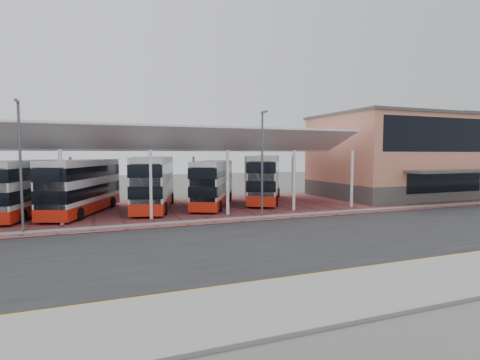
{
  "coord_description": "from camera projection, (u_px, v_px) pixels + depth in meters",
  "views": [
    {
      "loc": [
        -9.82,
        -19.48,
        4.89
      ],
      "look_at": [
        0.48,
        7.02,
        2.9
      ],
      "focal_mm": 28.0,
      "sensor_mm": 36.0,
      "label": 1
    }
  ],
  "objects": [
    {
      "name": "north_kerb",
      "position": [
        238.0,
        219.0,
        27.76
      ],
      "size": [
        120.0,
        0.8,
        0.14
      ],
      "primitive_type": "cube",
      "color": "slate",
      "rests_on": "ground"
    },
    {
      "name": "warehouse",
      "position": [
        472.0,
        152.0,
        61.3
      ],
      "size": [
        30.5,
        20.5,
        10.25
      ],
      "color": "slate",
      "rests_on": "ground"
    },
    {
      "name": "bus_2",
      "position": [
        83.0,
        187.0,
        30.33
      ],
      "size": [
        6.19,
        10.7,
        4.35
      ],
      "rotation": [
        0.0,
        0.0,
        -0.38
      ],
      "color": "silver",
      "rests_on": "forecourt"
    },
    {
      "name": "bus_5",
      "position": [
        265.0,
        179.0,
        37.99
      ],
      "size": [
        7.67,
        11.14,
        4.65
      ],
      "rotation": [
        0.0,
        0.0,
        -0.5
      ],
      "color": "silver",
      "rests_on": "forecourt"
    },
    {
      "name": "canopy",
      "position": [
        142.0,
        143.0,
        32.39
      ],
      "size": [
        37.0,
        11.63,
        7.07
      ],
      "color": "white",
      "rests_on": "ground"
    },
    {
      "name": "yellow_line_far",
      "position": [
        347.0,
        269.0,
        15.77
      ],
      "size": [
        120.0,
        0.12,
        0.01
      ],
      "primitive_type": "cube",
      "color": "#E79A00",
      "rests_on": "road"
    },
    {
      "name": "bus_1",
      "position": [
        25.0,
        188.0,
        29.32
      ],
      "size": [
        4.94,
        10.77,
        4.33
      ],
      "rotation": [
        0.0,
        0.0,
        -0.25
      ],
      "color": "silver",
      "rests_on": "forecourt"
    },
    {
      "name": "yellow_line_near",
      "position": [
        352.0,
        271.0,
        15.49
      ],
      "size": [
        120.0,
        0.12,
        0.01
      ],
      "primitive_type": "cube",
      "color": "#E79A00",
      "rests_on": "road"
    },
    {
      "name": "ground",
      "position": [
        276.0,
        237.0,
        22.0
      ],
      "size": [
        140.0,
        140.0,
        0.0
      ],
      "primitive_type": "plane",
      "color": "#484B46"
    },
    {
      "name": "bus_4",
      "position": [
        213.0,
        184.0,
        34.52
      ],
      "size": [
        6.65,
        10.11,
        4.18
      ],
      "rotation": [
        0.0,
        0.0,
        -0.47
      ],
      "color": "silver",
      "rests_on": "forecourt"
    },
    {
      "name": "sidewalk",
      "position": [
        387.0,
        286.0,
        13.63
      ],
      "size": [
        120.0,
        4.0,
        0.14
      ],
      "primitive_type": "cube",
      "color": "slate",
      "rests_on": "ground"
    },
    {
      "name": "forecourt",
      "position": [
        232.0,
        206.0,
        34.81
      ],
      "size": [
        72.0,
        16.0,
        0.06
      ],
      "primitive_type": "cube",
      "color": "brown",
      "rests_on": "ground"
    },
    {
      "name": "lamp_east",
      "position": [
        262.0,
        161.0,
        28.25
      ],
      "size": [
        0.16,
        0.9,
        8.07
      ],
      "color": "#55565B",
      "rests_on": "ground"
    },
    {
      "name": "bus_3",
      "position": [
        154.0,
        183.0,
        32.92
      ],
      "size": [
        5.35,
        11.34,
        4.56
      ],
      "rotation": [
        0.0,
        0.0,
        -0.26
      ],
      "color": "silver",
      "rests_on": "forecourt"
    },
    {
      "name": "lamp_west",
      "position": [
        20.0,
        163.0,
        22.47
      ],
      "size": [
        0.16,
        0.9,
        8.07
      ],
      "color": "#55565B",
      "rests_on": "ground"
    },
    {
      "name": "road",
      "position": [
        284.0,
        241.0,
        21.07
      ],
      "size": [
        120.0,
        14.0,
        0.02
      ],
      "primitive_type": "cube",
      "color": "black",
      "rests_on": "ground"
    },
    {
      "name": "terminal",
      "position": [
        401.0,
        156.0,
        42.93
      ],
      "size": [
        18.4,
        14.4,
        9.25
      ],
      "color": "#4F4D4A",
      "rests_on": "ground"
    }
  ]
}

